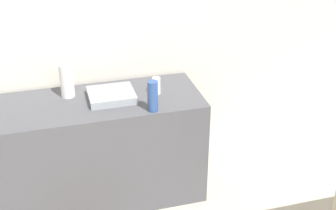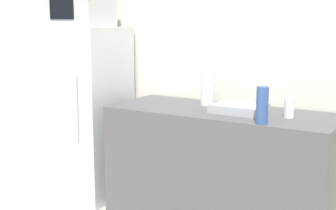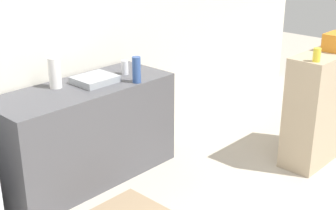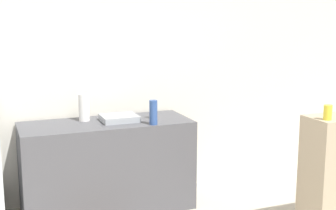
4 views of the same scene
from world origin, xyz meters
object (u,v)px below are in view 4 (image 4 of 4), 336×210
paper_towel_roll (84,107)px  bottle_tall (153,112)px  bottle_short (153,112)px  jar (328,112)px

paper_towel_roll → bottle_tall: bearing=-34.9°
bottle_tall → bottle_short: 0.28m
bottle_tall → bottle_short: (0.09, 0.26, -0.05)m
bottle_short → paper_towel_roll: bearing=168.2°
bottle_tall → jar: size_ratio=1.94×
jar → paper_towel_roll: 2.28m
jar → paper_towel_roll: bearing=136.1°
jar → bottle_tall: bearing=132.1°
paper_towel_roll → jar: bearing=-43.9°
bottle_short → bottle_tall: bearing=-109.7°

